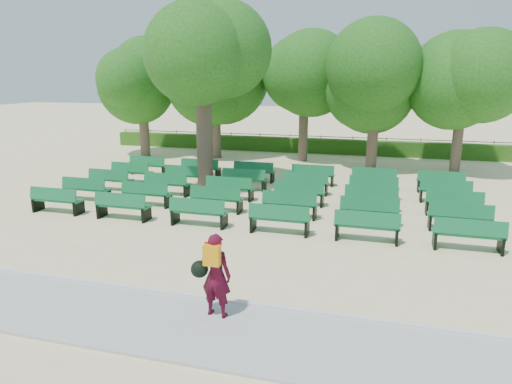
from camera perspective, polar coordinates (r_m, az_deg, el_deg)
ground at (r=15.99m, az=-2.56°, el=-2.74°), size 120.00×120.00×0.00m
paving at (r=9.75m, az=-16.65°, el=-14.71°), size 30.00×2.20×0.06m
curb at (r=10.61m, az=-13.32°, el=-11.89°), size 30.00×0.12×0.10m
hedge at (r=29.23m, az=6.03°, el=5.82°), size 26.00×0.70×0.90m
fence at (r=29.69m, az=6.14°, el=5.07°), size 26.00×0.10×1.02m
tree_line at (r=25.42m, az=4.47°, el=3.58°), size 21.80×6.80×7.04m
bench_array at (r=17.50m, az=1.05°, el=-0.91°), size 1.89×0.72×1.17m
tree_among at (r=19.46m, az=-6.71°, el=15.02°), size 5.05×5.05×7.29m
person at (r=9.01m, az=-5.21°, el=-10.16°), size 0.82×0.51×1.70m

